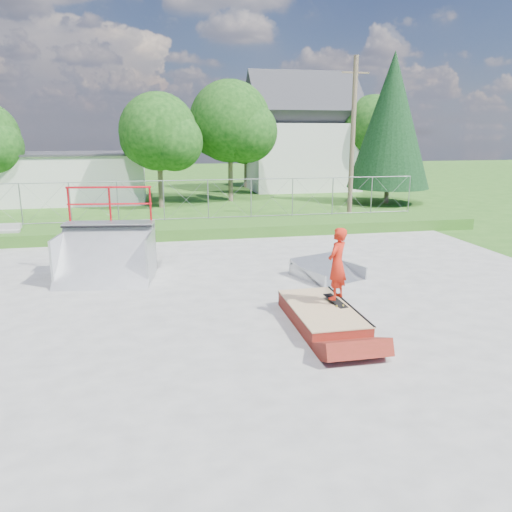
% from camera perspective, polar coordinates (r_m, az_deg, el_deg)
% --- Properties ---
extents(ground, '(120.00, 120.00, 0.00)m').
position_cam_1_polar(ground, '(13.20, -0.38, -5.44)').
color(ground, '#2B5C1A').
rests_on(ground, ground).
extents(concrete_pad, '(20.00, 16.00, 0.04)m').
position_cam_1_polar(concrete_pad, '(13.19, -0.38, -5.35)').
color(concrete_pad, gray).
rests_on(concrete_pad, ground).
extents(grass_berm, '(24.00, 3.00, 0.50)m').
position_cam_1_polar(grass_berm, '(22.23, -5.15, 3.20)').
color(grass_berm, '#2B5C1A').
rests_on(grass_berm, ground).
extents(grind_box, '(1.39, 2.86, 0.43)m').
position_cam_1_polar(grind_box, '(11.86, 7.48, -6.75)').
color(grind_box, maroon).
rests_on(grind_box, concrete_pad).
extents(quarter_pipe, '(3.00, 2.64, 2.73)m').
position_cam_1_polar(quarter_pipe, '(15.51, -16.98, 2.14)').
color(quarter_pipe, '#9FA2A7').
rests_on(quarter_pipe, concrete_pad).
extents(flat_bank_ramp, '(2.21, 2.28, 0.52)m').
position_cam_1_polar(flat_bank_ramp, '(15.51, 8.24, -1.61)').
color(flat_bank_ramp, '#9FA2A7').
rests_on(flat_bank_ramp, concrete_pad).
extents(skateboard, '(0.38, 0.82, 0.13)m').
position_cam_1_polar(skateboard, '(12.08, 9.09, -5.13)').
color(skateboard, black).
rests_on(skateboard, grind_box).
extents(skater, '(0.73, 0.73, 1.71)m').
position_cam_1_polar(skater, '(11.83, 9.25, -1.22)').
color(skater, red).
rests_on(skater, grind_box).
extents(chain_link_fence, '(20.00, 0.06, 1.80)m').
position_cam_1_polar(chain_link_fence, '(23.03, -5.50, 6.47)').
color(chain_link_fence, gray).
rests_on(chain_link_fence, grass_berm).
extents(utility_building_flat, '(10.00, 6.00, 3.00)m').
position_cam_1_polar(utility_building_flat, '(34.79, -21.00, 8.31)').
color(utility_building_flat, silver).
rests_on(utility_building_flat, ground).
extents(gable_house, '(8.40, 6.08, 8.94)m').
position_cam_1_polar(gable_house, '(39.88, 5.20, 13.14)').
color(gable_house, silver).
rests_on(gable_house, ground).
extents(utility_pole, '(0.24, 0.24, 8.00)m').
position_cam_1_polar(utility_pole, '(26.16, 10.97, 12.89)').
color(utility_pole, brown).
rests_on(utility_pole, ground).
extents(tree_left_near, '(4.76, 4.48, 6.65)m').
position_cam_1_polar(tree_left_near, '(30.05, -10.60, 13.47)').
color(tree_left_near, brown).
rests_on(tree_left_near, ground).
extents(tree_center, '(5.44, 5.12, 7.60)m').
position_cam_1_polar(tree_center, '(32.44, -2.43, 14.78)').
color(tree_center, brown).
rests_on(tree_center, ground).
extents(tree_right_far, '(5.10, 4.80, 7.12)m').
position_cam_1_polar(tree_right_far, '(39.71, 13.67, 13.83)').
color(tree_right_far, brown).
rests_on(tree_right_far, ground).
extents(tree_back_mid, '(4.08, 3.84, 5.70)m').
position_cam_1_polar(tree_back_mid, '(40.80, -0.81, 12.92)').
color(tree_back_mid, brown).
rests_on(tree_back_mid, ground).
extents(conifer_tree, '(5.04, 5.04, 9.10)m').
position_cam_1_polar(conifer_tree, '(32.58, 15.20, 14.68)').
color(conifer_tree, brown).
rests_on(conifer_tree, ground).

